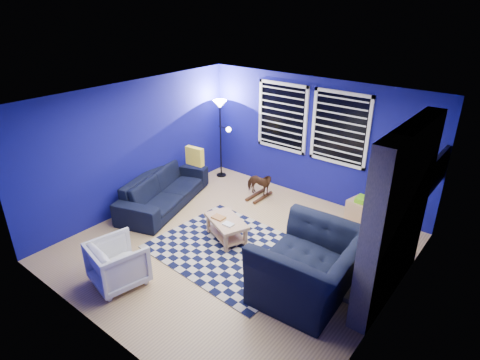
# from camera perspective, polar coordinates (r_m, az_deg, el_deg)

# --- Properties ---
(floor) EXTENTS (5.00, 5.00, 0.00)m
(floor) POSITION_cam_1_polar(r_m,az_deg,el_deg) (6.91, -0.61, -9.54)
(floor) COLOR #DAB36F
(floor) RESTS_ON ground
(ceiling) EXTENTS (5.00, 5.00, 0.00)m
(ceiling) POSITION_cam_1_polar(r_m,az_deg,el_deg) (5.87, -0.73, 11.02)
(ceiling) COLOR white
(ceiling) RESTS_ON wall_back
(wall_back) EXTENTS (5.00, 0.00, 5.00)m
(wall_back) POSITION_cam_1_polar(r_m,az_deg,el_deg) (8.24, 10.43, 5.64)
(wall_back) COLOR navy
(wall_back) RESTS_ON floor
(wall_left) EXTENTS (0.00, 5.00, 5.00)m
(wall_left) POSITION_cam_1_polar(r_m,az_deg,el_deg) (7.99, -14.75, 4.61)
(wall_left) COLOR navy
(wall_left) RESTS_ON floor
(wall_right) EXTENTS (0.00, 5.00, 5.00)m
(wall_right) POSITION_cam_1_polar(r_m,az_deg,el_deg) (5.27, 21.10, -7.26)
(wall_right) COLOR navy
(wall_right) RESTS_ON floor
(fireplace) EXTENTS (0.65, 2.00, 2.50)m
(fireplace) POSITION_cam_1_polar(r_m,az_deg,el_deg) (5.75, 21.33, -5.12)
(fireplace) COLOR gray
(fireplace) RESTS_ON floor
(window_left) EXTENTS (1.17, 0.06, 1.42)m
(window_left) POSITION_cam_1_polar(r_m,az_deg,el_deg) (8.46, 6.00, 8.91)
(window_left) COLOR black
(window_left) RESTS_ON wall_back
(window_right) EXTENTS (1.17, 0.06, 1.42)m
(window_right) POSITION_cam_1_polar(r_m,az_deg,el_deg) (7.87, 14.01, 7.08)
(window_right) COLOR black
(window_right) RESTS_ON wall_back
(tv) EXTENTS (0.07, 1.00, 0.58)m
(tv) POSITION_cam_1_polar(r_m,az_deg,el_deg) (6.98, 26.23, 1.16)
(tv) COLOR black
(tv) RESTS_ON wall_right
(rug) EXTENTS (2.61, 2.14, 0.02)m
(rug) POSITION_cam_1_polar(r_m,az_deg,el_deg) (6.84, -1.18, -9.88)
(rug) COLOR black
(rug) RESTS_ON floor
(sofa) EXTENTS (2.46, 1.55, 0.67)m
(sofa) POSITION_cam_1_polar(r_m,az_deg,el_deg) (8.22, -10.72, -1.35)
(sofa) COLOR black
(sofa) RESTS_ON floor
(armchair_big) EXTENTS (1.56, 1.39, 0.96)m
(armchair_big) POSITION_cam_1_polar(r_m,az_deg,el_deg) (5.76, 9.87, -12.04)
(armchair_big) COLOR black
(armchair_big) RESTS_ON floor
(armchair_bent) EXTENTS (0.87, 0.88, 0.68)m
(armchair_bent) POSITION_cam_1_polar(r_m,az_deg,el_deg) (6.24, -16.95, -11.25)
(armchair_bent) COLOR gray
(armchair_bent) RESTS_ON floor
(rocking_horse) EXTENTS (0.37, 0.64, 0.51)m
(rocking_horse) POSITION_cam_1_polar(r_m,az_deg,el_deg) (8.36, 2.73, -0.55)
(rocking_horse) COLOR #4A2F17
(rocking_horse) RESTS_ON floor
(coffee_table) EXTENTS (0.95, 0.76, 0.42)m
(coffee_table) POSITION_cam_1_polar(r_m,az_deg,el_deg) (6.97, -1.99, -6.43)
(coffee_table) COLOR tan
(coffee_table) RESTS_ON rug
(cabinet) EXTENTS (0.65, 0.50, 0.57)m
(cabinet) POSITION_cam_1_polar(r_m,az_deg,el_deg) (7.72, 17.21, -4.60)
(cabinet) COLOR tan
(cabinet) RESTS_ON floor
(floor_lamp) EXTENTS (0.49, 0.30, 1.80)m
(floor_lamp) POSITION_cam_1_polar(r_m,az_deg,el_deg) (9.02, -2.77, 9.21)
(floor_lamp) COLOR black
(floor_lamp) RESTS_ON floor
(throw_pillow) EXTENTS (0.41, 0.15, 0.39)m
(throw_pillow) POSITION_cam_1_polar(r_m,az_deg,el_deg) (8.37, -6.46, 3.38)
(throw_pillow) COLOR yellow
(throw_pillow) RESTS_ON sofa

